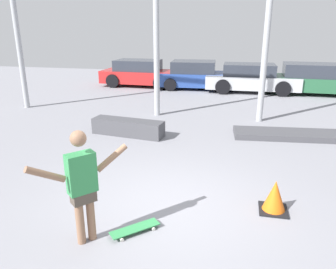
% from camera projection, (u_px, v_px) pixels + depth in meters
% --- Properties ---
extents(ground_plane, '(36.00, 36.00, 0.00)m').
position_uv_depth(ground_plane, '(168.00, 208.00, 5.77)').
color(ground_plane, gray).
extents(skateboarder, '(1.03, 1.17, 1.73)m').
position_uv_depth(skateboarder, '(82.00, 182.00, 4.60)').
color(skateboarder, '#8C664C').
rests_on(skateboarder, ground_plane).
extents(skateboard, '(0.72, 0.70, 0.08)m').
position_uv_depth(skateboard, '(135.00, 229.00, 5.08)').
color(skateboard, '#338C4C').
rests_on(skateboard, ground_plane).
extents(grind_box, '(2.19, 0.80, 0.46)m').
position_uv_depth(grind_box, '(128.00, 127.00, 9.57)').
color(grind_box, '#47474C').
rests_on(grind_box, ground_plane).
extents(manual_pad, '(3.10, 1.21, 0.17)m').
position_uv_depth(manual_pad, '(287.00, 134.00, 9.42)').
color(manual_pad, '#47474C').
rests_on(manual_pad, ground_plane).
extents(canopy_support_left, '(5.49, 0.20, 6.08)m').
position_uv_depth(canopy_support_left, '(81.00, 7.00, 11.20)').
color(canopy_support_left, '#A5A8AD').
rests_on(canopy_support_left, ground_plane).
extents(parked_car_red, '(4.15, 2.00, 1.37)m').
position_uv_depth(parked_car_red, '(140.00, 73.00, 17.33)').
color(parked_car_red, red).
rests_on(parked_car_red, ground_plane).
extents(parked_car_blue, '(4.01, 2.17, 1.38)m').
position_uv_depth(parked_car_blue, '(196.00, 75.00, 16.64)').
color(parked_car_blue, '#284793').
rests_on(parked_car_blue, ground_plane).
extents(parked_car_silver, '(4.38, 1.94, 1.34)m').
position_uv_depth(parked_car_silver, '(251.00, 78.00, 15.73)').
color(parked_car_silver, '#B7BABF').
rests_on(parked_car_silver, ground_plane).
extents(parked_car_green, '(4.54, 2.09, 1.40)m').
position_uv_depth(parked_car_green, '(313.00, 79.00, 15.31)').
color(parked_car_green, '#28603D').
rests_on(parked_car_green, ground_plane).
extents(traffic_cone, '(0.48, 0.48, 0.56)m').
position_uv_depth(traffic_cone, '(275.00, 196.00, 5.61)').
color(traffic_cone, black).
rests_on(traffic_cone, ground_plane).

